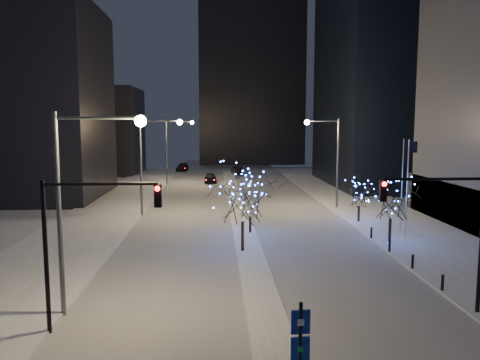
{
  "coord_description": "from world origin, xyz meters",
  "views": [
    {
      "loc": [
        -2.45,
        -20.6,
        9.45
      ],
      "look_at": [
        -0.52,
        15.91,
        5.0
      ],
      "focal_mm": 35.0,
      "sensor_mm": 36.0,
      "label": 1
    }
  ],
  "objects": [
    {
      "name": "street_lamp_east",
      "position": [
        10.08,
        30.0,
        6.45
      ],
      "size": [
        3.9,
        0.56,
        10.0
      ],
      "color": "#595E66",
      "rests_on": "ground"
    },
    {
      "name": "median",
      "position": [
        0.0,
        30.0,
        0.07
      ],
      "size": [
        2.0,
        80.0,
        0.15
      ],
      "primitive_type": "cube",
      "color": "white",
      "rests_on": "ground"
    },
    {
      "name": "ground",
      "position": [
        0.0,
        0.0,
        0.0
      ],
      "size": [
        160.0,
        160.0,
        0.0
      ],
      "primitive_type": "plane",
      "color": "silver",
      "rests_on": "ground"
    },
    {
      "name": "street_lamp_w_far",
      "position": [
        -8.94,
        52.0,
        6.5
      ],
      "size": [
        4.4,
        0.56,
        10.0
      ],
      "color": "#595E66",
      "rests_on": "ground"
    },
    {
      "name": "car_near",
      "position": [
        -3.27,
        53.53,
        0.77
      ],
      "size": [
        1.84,
        4.53,
        1.54
      ],
      "primitive_type": "imported",
      "rotation": [
        0.0,
        0.0,
        -0.0
      ],
      "color": "black",
      "rests_on": "ground"
    },
    {
      "name": "west_sidewalk",
      "position": [
        -14.0,
        20.0,
        0.07
      ],
      "size": [
        8.0,
        90.0,
        0.15
      ],
      "primitive_type": "cube",
      "color": "white",
      "rests_on": "ground"
    },
    {
      "name": "holiday_tree_median_far",
      "position": [
        0.5,
        18.57,
        2.8
      ],
      "size": [
        4.49,
        4.49,
        4.18
      ],
      "color": "black",
      "rests_on": "median"
    },
    {
      "name": "traffic_signal_west",
      "position": [
        -8.44,
        -0.0,
        4.76
      ],
      "size": [
        5.26,
        0.43,
        7.0
      ],
      "color": "black",
      "rests_on": "ground"
    },
    {
      "name": "street_lamp_w_mid",
      "position": [
        -8.94,
        27.0,
        6.5
      ],
      "size": [
        4.4,
        0.56,
        10.0
      ],
      "color": "#595E66",
      "rests_on": "ground"
    },
    {
      "name": "bollards",
      "position": [
        10.2,
        10.0,
        0.6
      ],
      "size": [
        0.16,
        12.16,
        0.9
      ],
      "color": "black",
      "rests_on": "east_sidewalk"
    },
    {
      "name": "filler_west_far",
      "position": [
        -26.0,
        70.0,
        8.0
      ],
      "size": [
        18.0,
        16.0,
        16.0
      ],
      "primitive_type": "cube",
      "color": "black",
      "rests_on": "ground"
    },
    {
      "name": "car_mid",
      "position": [
        1.5,
        65.01,
        0.8
      ],
      "size": [
        2.19,
        5.01,
        1.6
      ],
      "primitive_type": "imported",
      "rotation": [
        0.0,
        0.0,
        3.25
      ],
      "color": "black",
      "rests_on": "ground"
    },
    {
      "name": "holiday_tree_plaza_near",
      "position": [
        11.33,
        14.98,
        3.4
      ],
      "size": [
        4.18,
        4.18,
        5.0
      ],
      "color": "black",
      "rests_on": "east_sidewalk"
    },
    {
      "name": "wayfinding_sign",
      "position": [
        0.32,
        -6.0,
        2.22
      ],
      "size": [
        0.64,
        0.14,
        3.61
      ],
      "rotation": [
        0.0,
        0.0,
        0.09
      ],
      "color": "black",
      "rests_on": "ground"
    },
    {
      "name": "holiday_tree_median_near",
      "position": [
        -0.5,
        12.78,
        4.28
      ],
      "size": [
        6.54,
        6.54,
        6.48
      ],
      "color": "black",
      "rests_on": "median"
    },
    {
      "name": "holiday_tree_plaza_far",
      "position": [
        11.19,
        22.62,
        2.79
      ],
      "size": [
        3.8,
        3.8,
        4.04
      ],
      "color": "black",
      "rests_on": "east_sidewalk"
    },
    {
      "name": "filler_west_near",
      "position": [
        -28.0,
        40.0,
        12.0
      ],
      "size": [
        22.0,
        18.0,
        24.0
      ],
      "primitive_type": "cube",
      "color": "black",
      "rests_on": "ground"
    },
    {
      "name": "horizon_block",
      "position": [
        6.0,
        92.0,
        21.0
      ],
      "size": [
        24.0,
        14.0,
        42.0
      ],
      "primitive_type": "cube",
      "color": "black",
      "rests_on": "ground"
    },
    {
      "name": "traffic_signal_east",
      "position": [
        8.94,
        1.0,
        4.76
      ],
      "size": [
        5.26,
        0.43,
        7.0
      ],
      "color": "black",
      "rests_on": "ground"
    },
    {
      "name": "car_far",
      "position": [
        -9.0,
        72.5,
        0.73
      ],
      "size": [
        2.47,
        5.21,
        1.47
      ],
      "primitive_type": "imported",
      "rotation": [
        0.0,
        0.0,
        -0.08
      ],
      "color": "black",
      "rests_on": "ground"
    },
    {
      "name": "flagpoles",
      "position": [
        13.37,
        17.25,
        4.8
      ],
      "size": [
        1.35,
        2.6,
        8.0
      ],
      "color": "silver",
      "rests_on": "east_sidewalk"
    },
    {
      "name": "street_lamp_w_near",
      "position": [
        -8.94,
        2.0,
        6.5
      ],
      "size": [
        4.4,
        0.56,
        10.0
      ],
      "color": "#595E66",
      "rests_on": "ground"
    },
    {
      "name": "road",
      "position": [
        0.0,
        35.0,
        0.01
      ],
      "size": [
        20.0,
        130.0,
        0.02
      ],
      "primitive_type": "cube",
      "color": "#A3A8B1",
      "rests_on": "ground"
    },
    {
      "name": "east_sidewalk",
      "position": [
        15.0,
        20.0,
        0.07
      ],
      "size": [
        10.0,
        90.0,
        0.15
      ],
      "primitive_type": "cube",
      "color": "white",
      "rests_on": "ground"
    }
  ]
}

